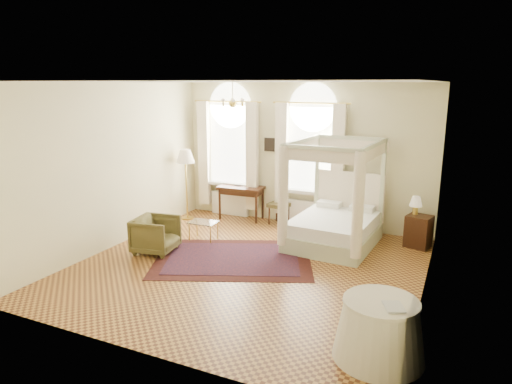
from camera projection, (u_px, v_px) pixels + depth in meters
ground at (248, 267)px, 8.33m from camera, size 6.00×6.00×0.00m
room_walls at (247, 160)px, 7.87m from camera, size 6.00×6.00×6.00m
window_left at (229, 157)px, 11.29m from camera, size 1.62×0.27×3.29m
window_right at (310, 163)px, 10.44m from camera, size 1.62×0.27×3.29m
chandelier at (233, 102)px, 9.08m from camera, size 0.51×0.45×0.50m
wall_pictures at (307, 145)px, 10.48m from camera, size 2.54×0.03×0.39m
canopy_bed at (334, 222)px, 9.35m from camera, size 1.76×2.11×2.17m
nightstand at (419, 231)px, 9.30m from camera, size 0.56×0.53×0.66m
nightstand_lamp at (416, 202)px, 9.27m from camera, size 0.26×0.26×0.38m
writing_desk at (241, 191)px, 11.15m from camera, size 1.13×0.63×0.82m
laptop at (238, 184)px, 11.30m from camera, size 0.35×0.29×0.02m
stool at (279, 207)px, 10.81m from camera, size 0.52×0.52×0.51m
armchair at (156, 235)px, 9.00m from camera, size 0.90×0.88×0.72m
coffee_table at (203, 224)px, 9.72m from camera, size 0.60×0.44×0.40m
floor_lamp at (185, 160)px, 10.98m from camera, size 0.44×0.44×1.73m
oriental_rug at (233, 258)px, 8.73m from camera, size 3.52×3.09×0.01m
side_table at (379, 330)px, 5.51m from camera, size 1.11×1.11×0.76m
book at (384, 307)px, 5.23m from camera, size 0.31×0.35×0.03m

